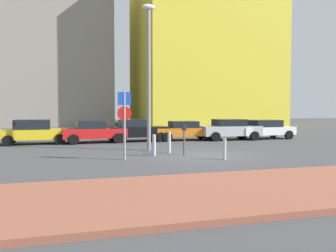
% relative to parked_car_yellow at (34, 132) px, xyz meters
% --- Properties ---
extents(ground_plane, '(120.00, 120.00, 0.00)m').
position_rel_parked_car_yellow_xyz_m(ground_plane, '(8.10, -7.96, -0.78)').
color(ground_plane, '#424244').
extents(sidewalk_brick, '(40.00, 4.37, 0.14)m').
position_rel_parked_car_yellow_xyz_m(sidewalk_brick, '(8.10, -14.91, -0.71)').
color(sidewalk_brick, '#93513D').
rests_on(sidewalk_brick, ground).
extents(parked_car_yellow, '(4.28, 2.02, 1.52)m').
position_rel_parked_car_yellow_xyz_m(parked_car_yellow, '(0.00, 0.00, 0.00)').
color(parked_car_yellow, gold).
rests_on(parked_car_yellow, ground).
extents(parked_car_red, '(4.16, 2.31, 1.42)m').
position_rel_parked_car_yellow_xyz_m(parked_car_red, '(3.57, -0.05, -0.05)').
color(parked_car_red, red).
rests_on(parked_car_red, ground).
extents(parked_car_black, '(3.96, 2.00, 1.47)m').
position_rel_parked_car_yellow_xyz_m(parked_car_black, '(6.51, 0.12, -0.01)').
color(parked_car_black, black).
rests_on(parked_car_black, ground).
extents(parked_car_orange, '(4.35, 2.19, 1.35)m').
position_rel_parked_car_yellow_xyz_m(parked_car_orange, '(9.85, 0.05, -0.08)').
color(parked_car_orange, orange).
rests_on(parked_car_orange, ground).
extents(parked_car_silver, '(4.28, 2.24, 1.47)m').
position_rel_parked_car_yellow_xyz_m(parked_car_silver, '(13.03, -0.57, -0.01)').
color(parked_car_silver, '#B7BABF').
rests_on(parked_car_silver, ground).
extents(parked_car_white, '(4.39, 2.28, 1.39)m').
position_rel_parked_car_yellow_xyz_m(parked_car_white, '(15.82, -0.54, -0.04)').
color(parked_car_white, white).
rests_on(parked_car_white, ground).
extents(parking_sign_post, '(0.60, 0.10, 2.90)m').
position_rel_parked_car_yellow_xyz_m(parking_sign_post, '(4.30, -8.26, 1.05)').
color(parking_sign_post, gray).
rests_on(parking_sign_post, ground).
extents(parking_meter, '(0.18, 0.14, 1.44)m').
position_rel_parked_car_yellow_xyz_m(parking_meter, '(7.22, -7.53, 0.15)').
color(parking_meter, '#4C4C51').
rests_on(parking_meter, ground).
extents(street_lamp, '(0.70, 0.36, 7.58)m').
position_rel_parked_car_yellow_xyz_m(street_lamp, '(6.08, -5.13, 3.64)').
color(street_lamp, gray).
rests_on(street_lamp, ground).
extents(traffic_bollard_near, '(0.15, 0.15, 0.91)m').
position_rel_parked_car_yellow_xyz_m(traffic_bollard_near, '(8.41, -9.37, -0.33)').
color(traffic_bollard_near, '#B7B7BC').
rests_on(traffic_bollard_near, ground).
extents(traffic_bollard_mid, '(0.16, 0.16, 1.04)m').
position_rel_parked_car_yellow_xyz_m(traffic_bollard_mid, '(6.83, -6.39, -0.26)').
color(traffic_bollard_mid, '#B7B7BC').
rests_on(traffic_bollard_mid, ground).
extents(traffic_bollard_far, '(0.16, 0.16, 0.99)m').
position_rel_parked_car_yellow_xyz_m(traffic_bollard_far, '(5.80, -7.39, -0.29)').
color(traffic_bollard_far, '#B7B7BC').
rests_on(traffic_bollard_far, ground).
extents(building_colorful_midrise, '(18.14, 14.89, 22.10)m').
position_rel_parked_car_yellow_xyz_m(building_colorful_midrise, '(20.34, 22.72, 10.27)').
color(building_colorful_midrise, gold).
rests_on(building_colorful_midrise, ground).
extents(building_under_construction, '(14.25, 14.09, 22.48)m').
position_rel_parked_car_yellow_xyz_m(building_under_construction, '(0.65, 28.30, 10.46)').
color(building_under_construction, gray).
rests_on(building_under_construction, ground).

